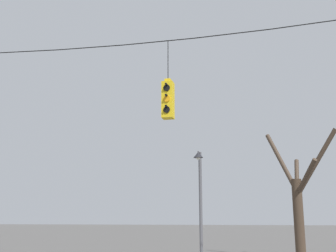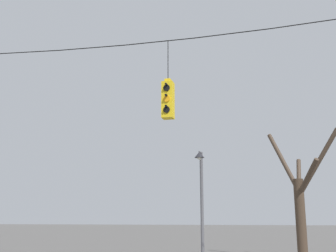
{
  "view_description": "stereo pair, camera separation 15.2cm",
  "coord_description": "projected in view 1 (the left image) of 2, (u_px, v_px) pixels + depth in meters",
  "views": [
    {
      "loc": [
        3.09,
        -12.39,
        1.51
      ],
      "look_at": [
        0.31,
        -0.42,
        4.23
      ],
      "focal_mm": 45.0,
      "sensor_mm": 36.0,
      "label": 1
    },
    {
      "loc": [
        3.24,
        -12.35,
        1.51
      ],
      "look_at": [
        0.31,
        -0.42,
        4.23
      ],
      "focal_mm": 45.0,
      "sensor_mm": 36.0,
      "label": 2
    }
  ],
  "objects": [
    {
      "name": "bare_tree",
      "position": [
        299.0,
        199.0,
        16.56
      ],
      "size": [
        2.76,
        2.38,
        5.14
      ],
      "color": "#423326",
      "rests_on": "ground_plane"
    },
    {
      "name": "street_lamp",
      "position": [
        200.0,
        186.0,
        15.73
      ],
      "size": [
        0.37,
        0.65,
        4.01
      ],
      "color": "#515156",
      "rests_on": "ground_plane"
    },
    {
      "name": "traffic_light_near_left_pole",
      "position": [
        168.0,
        99.0,
        12.75
      ],
      "size": [
        0.34,
        0.46,
        2.5
      ],
      "color": "yellow"
    },
    {
      "name": "span_wire",
      "position": [
        158.0,
        39.0,
        13.26
      ],
      "size": [
        15.96,
        0.03,
        0.34
      ],
      "color": "black"
    }
  ]
}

